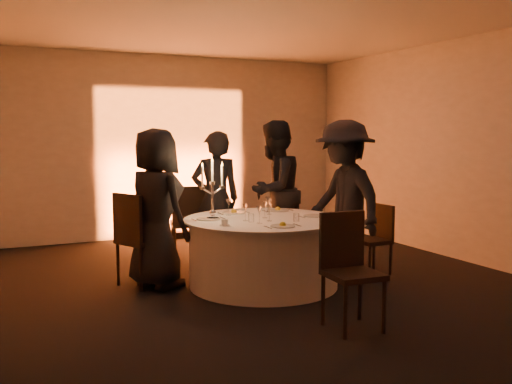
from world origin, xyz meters
name	(u,v)px	position (x,y,z in m)	size (l,w,h in m)	color
floor	(263,285)	(0.00, 0.00, 0.00)	(7.00, 7.00, 0.00)	black
ceiling	(264,16)	(0.00, 0.00, 3.00)	(7.00, 7.00, 0.00)	silver
wall_back	(172,146)	(0.00, 3.50, 1.50)	(7.00, 7.00, 0.00)	#A7A29B
wall_right	(466,150)	(3.00, 0.00, 1.50)	(7.00, 7.00, 0.00)	#A7A29B
uplighter_fixture	(179,235)	(0.00, 3.20, 0.05)	(0.25, 0.12, 0.10)	black
banquet_table	(263,252)	(0.00, 0.00, 0.38)	(1.80, 1.80, 0.77)	black
chair_left	(136,234)	(-1.32, 0.56, 0.60)	(0.62, 0.62, 1.06)	black
chair_back_left	(188,218)	(-0.37, 1.56, 0.58)	(0.53, 0.53, 1.02)	black
chair_back_right	(276,224)	(0.77, 1.20, 0.47)	(0.51, 0.51, 0.85)	black
chair_right	(377,235)	(1.52, -0.07, 0.47)	(0.39, 0.39, 0.85)	black
chair_front	(348,263)	(0.09, -1.56, 0.58)	(0.47, 0.47, 1.02)	black
guest_left	(156,208)	(-1.11, 0.46, 0.89)	(0.87, 0.57, 1.78)	black
guest_back_left	(216,199)	(-0.14, 1.14, 0.88)	(0.64, 0.42, 1.75)	black
guest_back_right	(274,191)	(0.69, 1.10, 0.95)	(0.92, 0.72, 1.90)	black
guest_right	(344,199)	(1.04, -0.06, 0.94)	(1.22, 0.70, 1.88)	black
plate_left	(208,219)	(-0.60, 0.18, 0.78)	(0.36, 0.27, 0.01)	silver
plate_back_left	(234,212)	(-0.15, 0.50, 0.79)	(0.36, 0.28, 0.08)	silver
plate_back_right	(278,210)	(0.42, 0.47, 0.79)	(0.35, 0.27, 0.08)	silver
plate_right	(314,216)	(0.59, -0.12, 0.78)	(0.36, 0.24, 0.01)	silver
plate_front	(283,225)	(-0.07, -0.60, 0.79)	(0.35, 0.25, 0.08)	silver
coffee_cup	(225,223)	(-0.59, -0.29, 0.80)	(0.11, 0.11, 0.07)	silver
candelabra	(212,198)	(-0.55, 0.16, 1.01)	(0.29, 0.14, 0.69)	silver
wine_glass_a	(268,201)	(0.26, 0.42, 0.91)	(0.07, 0.07, 0.19)	silver
wine_glass_b	(269,203)	(0.19, 0.25, 0.91)	(0.07, 0.07, 0.19)	silver
wine_glass_c	(259,211)	(-0.21, -0.32, 0.91)	(0.07, 0.07, 0.19)	silver
wine_glass_d	(229,204)	(-0.27, 0.37, 0.91)	(0.07, 0.07, 0.19)	silver
wine_glass_e	(269,209)	(-0.03, -0.21, 0.91)	(0.07, 0.07, 0.19)	silver
wine_glass_f	(265,206)	(0.02, 0.01, 0.91)	(0.07, 0.07, 0.19)	silver
wine_glass_g	(245,209)	(-0.26, -0.09, 0.91)	(0.07, 0.07, 0.19)	silver
tumbler_a	(296,218)	(0.22, -0.36, 0.82)	(0.07, 0.07, 0.09)	silver
tumbler_b	(251,218)	(-0.23, -0.18, 0.82)	(0.07, 0.07, 0.09)	silver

